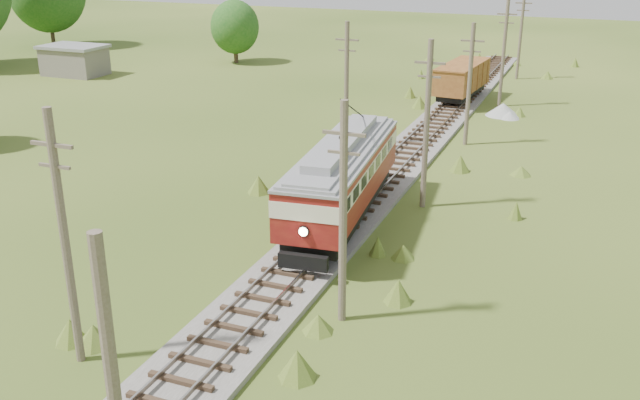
% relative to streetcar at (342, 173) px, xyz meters
% --- Properties ---
extents(railbed_main, '(3.60, 96.00, 0.57)m').
position_rel_streetcar_xyz_m(railbed_main, '(-0.00, 7.02, -2.60)').
color(railbed_main, '#605B54').
rests_on(railbed_main, ground).
extents(streetcar, '(4.42, 13.44, 6.09)m').
position_rel_streetcar_xyz_m(streetcar, '(0.00, 0.00, 0.00)').
color(streetcar, black).
rests_on(streetcar, ground).
extents(gondola, '(3.50, 8.76, 2.84)m').
position_rel_streetcar_xyz_m(gondola, '(-0.00, 30.36, -0.69)').
color(gondola, black).
rests_on(gondola, ground).
extents(gravel_pile, '(2.86, 3.03, 1.04)m').
position_rel_streetcar_xyz_m(gravel_pile, '(4.29, 26.46, -2.30)').
color(gravel_pile, gray).
rests_on(gravel_pile, ground).
extents(utility_pole_r_2, '(1.60, 0.30, 8.60)m').
position_rel_streetcar_xyz_m(utility_pole_r_2, '(3.30, -8.98, 1.64)').
color(utility_pole_r_2, brown).
rests_on(utility_pole_r_2, ground).
extents(utility_pole_r_3, '(1.60, 0.30, 9.00)m').
position_rel_streetcar_xyz_m(utility_pole_r_3, '(3.20, 4.02, 1.84)').
color(utility_pole_r_3, brown).
rests_on(utility_pole_r_3, ground).
extents(utility_pole_r_4, '(1.60, 0.30, 8.40)m').
position_rel_streetcar_xyz_m(utility_pole_r_4, '(3.00, 17.02, 1.53)').
color(utility_pole_r_4, brown).
rests_on(utility_pole_r_4, ground).
extents(utility_pole_r_5, '(1.60, 0.30, 8.90)m').
position_rel_streetcar_xyz_m(utility_pole_r_5, '(3.40, 30.02, 1.79)').
color(utility_pole_r_5, brown).
rests_on(utility_pole_r_5, ground).
extents(utility_pole_r_6, '(1.60, 0.30, 8.70)m').
position_rel_streetcar_xyz_m(utility_pole_r_6, '(3.20, 43.02, 1.69)').
color(utility_pole_r_6, brown).
rests_on(utility_pole_r_6, ground).
extents(utility_pole_l_a, '(1.60, 0.30, 9.00)m').
position_rel_streetcar_xyz_m(utility_pole_l_a, '(-4.20, -14.98, 1.84)').
color(utility_pole_l_a, brown).
rests_on(utility_pole_l_a, ground).
extents(utility_pole_l_b, '(1.60, 0.30, 8.60)m').
position_rel_streetcar_xyz_m(utility_pole_l_b, '(-4.50, 13.02, 1.64)').
color(utility_pole_l_b, brown).
rests_on(utility_pole_l_b, ground).
extents(tree_mid_a, '(5.46, 5.46, 7.03)m').
position_rel_streetcar_xyz_m(tree_mid_a, '(-28.00, 41.02, 1.23)').
color(tree_mid_a, '#38281C').
rests_on(tree_mid_a, ground).
extents(shed, '(6.40, 4.40, 3.10)m').
position_rel_streetcar_xyz_m(shed, '(-40.00, 28.02, -1.22)').
color(shed, slate).
rests_on(shed, ground).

